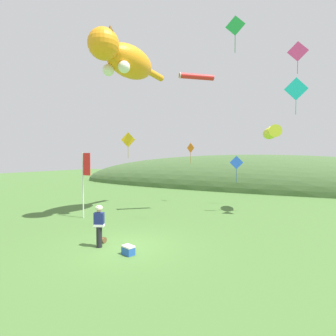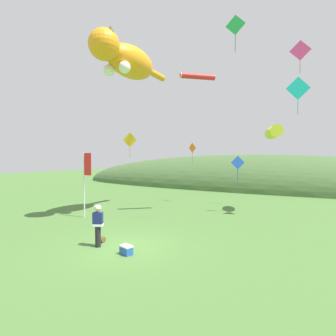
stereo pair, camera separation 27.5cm
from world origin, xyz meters
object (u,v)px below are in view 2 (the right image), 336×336
kite_giant_cat (126,60)px  picnic_cooler (126,250)px  kite_diamond_gold (130,140)px  festival_attendant (98,225)px  kite_fish_windsock (272,133)px  kite_diamond_blue (238,163)px  kite_diamond_pink (300,50)px  kite_tube_streamer (197,76)px  festival_banner_pole (86,175)px  kite_diamond_teal (298,88)px  kite_diamond_orange (192,148)px  kite_spool (103,240)px  kite_diamond_green (235,25)px

kite_giant_cat → picnic_cooler: bearing=-52.5°
picnic_cooler → kite_diamond_gold: kite_diamond_gold is taller
festival_attendant → kite_diamond_gold: kite_diamond_gold is taller
kite_giant_cat → kite_fish_windsock: size_ratio=2.48×
kite_giant_cat → kite_diamond_blue: kite_giant_cat is taller
kite_diamond_pink → picnic_cooler: bearing=-112.4°
kite_tube_streamer → kite_diamond_pink: (5.88, 5.13, 2.36)m
festival_banner_pole → kite_tube_streamer: (5.76, 4.28, 6.45)m
kite_tube_streamer → kite_diamond_teal: kite_tube_streamer is taller
kite_giant_cat → kite_tube_streamer: kite_giant_cat is taller
kite_fish_windsock → kite_diamond_orange: kite_fish_windsock is taller
kite_giant_cat → kite_diamond_blue: (6.10, 4.42, -6.60)m
kite_tube_streamer → kite_diamond_gold: (-6.39, 1.14, -3.90)m
kite_diamond_blue → kite_diamond_pink: (3.58, 3.39, 8.08)m
kite_fish_windsock → kite_diamond_gold: kite_fish_windsock is taller
picnic_cooler → festival_banner_pole: festival_banner_pole is taller
kite_diamond_teal → kite_diamond_pink: 4.19m
picnic_cooler → kite_diamond_orange: kite_diamond_orange is taller
kite_tube_streamer → kite_diamond_teal: size_ratio=0.86×
kite_diamond_orange → kite_diamond_pink: 10.61m
picnic_cooler → kite_diamond_gold: 12.59m
festival_attendant → kite_diamond_teal: 14.66m
kite_spool → kite_tube_streamer: size_ratio=0.13×
festival_attendant → picnic_cooler: (1.60, -0.13, -0.77)m
kite_spool → picnic_cooler: (1.81, -0.65, 0.05)m
kite_fish_windsock → kite_tube_streamer: kite_tube_streamer is taller
kite_diamond_blue → kite_diamond_orange: 5.18m
kite_giant_cat → kite_diamond_pink: 12.52m
kite_spool → kite_diamond_orange: bearing=93.5°
kite_spool → kite_diamond_teal: kite_diamond_teal is taller
festival_banner_pole → kite_diamond_gold: (-0.63, 5.43, 2.54)m
kite_fish_windsock → kite_diamond_orange: size_ratio=1.76×
kite_diamond_gold → kite_diamond_blue: bearing=3.9°
kite_spool → kite_diamond_blue: kite_diamond_blue is taller
kite_spool → picnic_cooler: size_ratio=0.48×
kite_diamond_green → kite_diamond_pink: size_ratio=0.83×
kite_diamond_teal → kite_tube_streamer: bearing=-156.5°
kite_diamond_orange → kite_fish_windsock: bearing=-11.8°
kite_tube_streamer → kite_diamond_green: 4.13m
kite_fish_windsock → festival_attendant: bearing=-117.1°
festival_banner_pole → kite_diamond_blue: (8.06, 6.02, 0.73)m
picnic_cooler → kite_spool: bearing=160.3°
kite_spool → kite_fish_windsock: kite_fish_windsock is taller
festival_attendant → festival_banner_pole: (-4.57, 3.74, 1.76)m
kite_diamond_green → kite_diamond_orange: 10.29m
festival_banner_pole → kite_fish_windsock: kite_fish_windsock is taller
kite_giant_cat → kite_diamond_gold: bearing=124.1°
kite_spool → picnic_cooler: bearing=-19.7°
festival_attendant → kite_fish_windsock: 13.01m
kite_diamond_blue → kite_diamond_green: 8.36m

